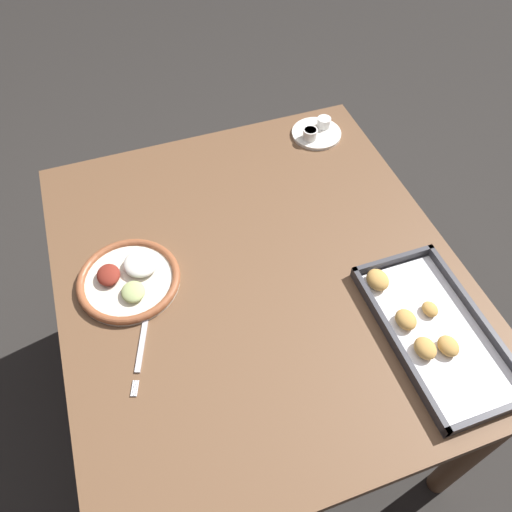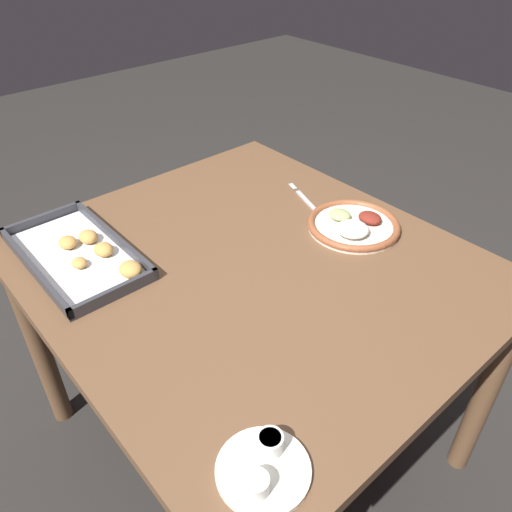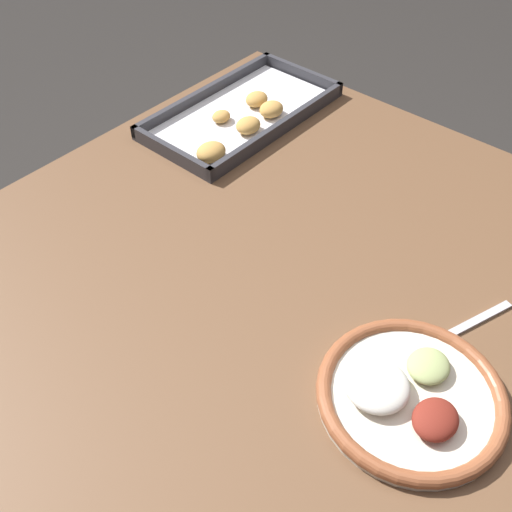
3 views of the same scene
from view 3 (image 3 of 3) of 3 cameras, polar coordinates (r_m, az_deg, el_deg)
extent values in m
plane|color=#282623|center=(1.57, 0.51, -19.53)|extent=(8.00, 8.00, 0.00)
cube|color=brown|center=(0.97, 0.77, -1.24)|extent=(1.09, 0.97, 0.03)
cylinder|color=brown|center=(1.71, 0.28, 6.36)|extent=(0.06, 0.06, 0.70)
cylinder|color=beige|center=(0.83, 14.53, -12.92)|extent=(0.25, 0.25, 0.01)
torus|color=brown|center=(0.82, 14.60, -12.70)|extent=(0.25, 0.25, 0.02)
ellipsoid|color=silver|center=(0.80, 11.46, -12.00)|extent=(0.09, 0.09, 0.03)
ellipsoid|color=maroon|center=(0.80, 16.71, -14.68)|extent=(0.06, 0.06, 0.03)
ellipsoid|color=#9EAD6B|center=(0.84, 16.10, -10.03)|extent=(0.06, 0.06, 0.02)
cube|color=#B2B2B7|center=(0.93, 19.33, -6.34)|extent=(0.17, 0.07, 0.00)
cube|color=#333338|center=(1.30, -1.34, 13.26)|extent=(0.42, 0.22, 0.01)
cube|color=silver|center=(1.30, -1.35, 13.41)|extent=(0.39, 0.20, 0.00)
cube|color=#333338|center=(1.24, 2.34, 12.18)|extent=(0.42, 0.01, 0.02)
cube|color=#333338|center=(1.36, -4.77, 15.29)|extent=(0.42, 0.01, 0.02)
cube|color=#333338|center=(1.18, -8.09, 9.81)|extent=(0.01, 0.22, 0.02)
cube|color=#333338|center=(1.43, 4.35, 17.00)|extent=(0.01, 0.22, 0.02)
ellipsoid|color=#C18E47|center=(1.23, -0.74, 12.34)|extent=(0.05, 0.05, 0.03)
ellipsoid|color=#C18E47|center=(1.16, -4.30, 9.84)|extent=(0.06, 0.05, 0.03)
ellipsoid|color=#C18E47|center=(1.32, 0.07, 14.71)|extent=(0.05, 0.04, 0.03)
ellipsoid|color=#C18E47|center=(1.28, 1.47, 13.80)|extent=(0.05, 0.05, 0.03)
ellipsoid|color=#C18E47|center=(1.27, -3.33, 13.13)|extent=(0.04, 0.03, 0.02)
camera|label=1|loc=(1.25, 51.79, 48.89)|focal=35.00mm
camera|label=2|loc=(1.09, -70.81, 21.99)|focal=35.00mm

